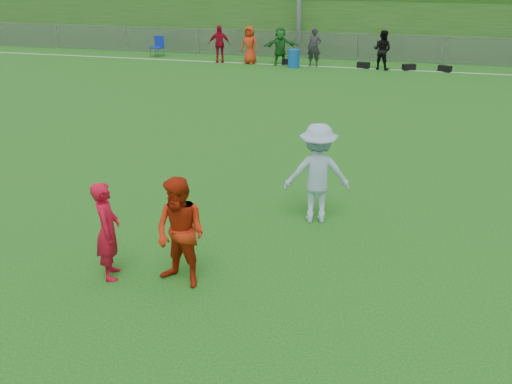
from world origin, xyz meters
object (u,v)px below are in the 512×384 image
(player_blue, at_px, (317,174))
(recycling_bin, at_px, (294,59))
(player_red_center, at_px, (181,233))
(player_red_left, at_px, (107,231))

(player_blue, distance_m, recycling_bin, 15.90)
(player_red_center, bearing_deg, player_blue, 75.80)
(player_red_left, bearing_deg, recycling_bin, -20.36)
(player_red_left, distance_m, player_red_center, 1.20)
(player_red_center, bearing_deg, recycling_bin, 111.90)
(player_red_left, relative_size, recycling_bin, 2.02)
(player_red_left, distance_m, player_blue, 4.04)
(player_red_left, relative_size, player_red_center, 0.92)
(player_red_left, height_order, recycling_bin, player_red_left)
(player_red_left, height_order, player_blue, player_blue)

